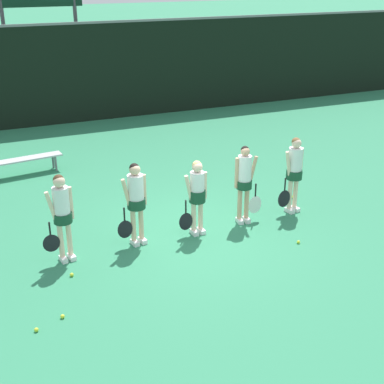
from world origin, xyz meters
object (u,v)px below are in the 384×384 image
object	(u,v)px
player_2	(197,192)
tennis_ball_0	(63,316)
tennis_ball_2	(298,242)
tennis_ball_4	(293,197)
bench_courtside	(20,161)
player_0	(62,211)
scoreboard	(38,2)
player_3	(245,179)
tennis_ball_1	(72,275)
player_1	(136,197)
player_4	(294,169)
tennis_ball_3	(36,330)

from	to	relation	value
player_2	tennis_ball_0	size ratio (longest dim) A/B	23.36
tennis_ball_2	tennis_ball_0	bearing A→B (deg)	-172.53
player_2	tennis_ball_0	bearing A→B (deg)	-152.27
tennis_ball_4	bench_courtside	bearing A→B (deg)	144.71
tennis_ball_4	tennis_ball_2	bearing A→B (deg)	-120.31
tennis_ball_2	player_0	bearing A→B (deg)	164.99
scoreboard	player_3	xyz separation A→B (m)	(2.37, -11.09, -2.98)
scoreboard	bench_courtside	bearing A→B (deg)	-105.57
scoreboard	tennis_ball_1	size ratio (longest dim) A/B	73.92
scoreboard	tennis_ball_1	distance (m)	12.60
tennis_ball_4	player_0	bearing A→B (deg)	-171.93
bench_courtside	player_1	distance (m)	5.16
bench_courtside	tennis_ball_1	distance (m)	5.59
player_0	player_1	xyz separation A→B (m)	(1.45, 0.10, -0.02)
player_4	tennis_ball_1	bearing A→B (deg)	177.79
scoreboard	tennis_ball_1	bearing A→B (deg)	-97.36
player_3	player_1	bearing A→B (deg)	-173.41
tennis_ball_4	tennis_ball_3	bearing A→B (deg)	-156.49
tennis_ball_1	tennis_ball_4	bearing A→B (deg)	14.30
player_4	tennis_ball_3	bearing A→B (deg)	-171.15
bench_courtside	player_0	size ratio (longest dim) A/B	1.28
scoreboard	tennis_ball_1	xyz separation A→B (m)	(-1.53, -11.87, -3.95)
tennis_ball_3	player_2	bearing A→B (deg)	29.79
tennis_ball_2	player_1	bearing A→B (deg)	156.64
player_3	tennis_ball_2	size ratio (longest dim) A/B	26.35
tennis_ball_0	player_2	bearing A→B (deg)	30.67
player_0	player_1	distance (m)	1.45
tennis_ball_2	tennis_ball_3	world-z (taller)	tennis_ball_3
player_2	tennis_ball_4	world-z (taller)	player_2
player_1	player_2	distance (m)	1.28
tennis_ball_0	scoreboard	bearing A→B (deg)	81.65
player_0	tennis_ball_4	size ratio (longest dim) A/B	24.74
player_2	player_4	distance (m)	2.42
player_2	tennis_ball_0	distance (m)	3.76
bench_courtside	player_2	xyz separation A→B (m)	(2.98, -4.90, 0.54)
scoreboard	bench_courtside	world-z (taller)	scoreboard
scoreboard	player_1	distance (m)	11.52
tennis_ball_1	tennis_ball_2	world-z (taller)	tennis_ball_1
player_0	tennis_ball_4	distance (m)	5.74
tennis_ball_1	player_4	bearing A→B (deg)	9.05
scoreboard	player_3	bearing A→B (deg)	-77.92
bench_courtside	player_1	bearing A→B (deg)	-77.96
player_2	tennis_ball_1	bearing A→B (deg)	-169.15
scoreboard	tennis_ball_0	xyz separation A→B (m)	(-1.91, -13.05, -3.95)
bench_courtside	tennis_ball_4	bearing A→B (deg)	-42.65
player_2	player_3	bearing A→B (deg)	2.11
tennis_ball_3	player_4	bearing A→B (deg)	20.11
player_4	player_3	bearing A→B (deg)	170.78
tennis_ball_1	tennis_ball_2	size ratio (longest dim) A/B	1.07
scoreboard	tennis_ball_4	distance (m)	11.88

